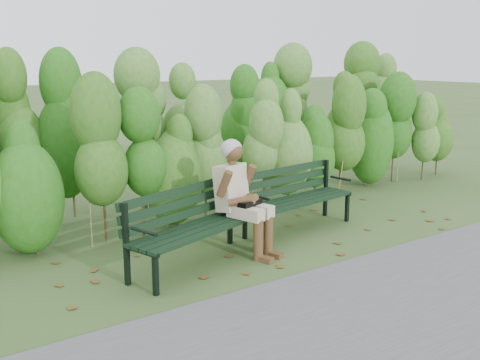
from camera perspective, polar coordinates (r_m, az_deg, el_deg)
ground at (r=6.69m, az=1.72°, el=-6.82°), size 80.00×80.00×0.00m
footpath at (r=5.22m, az=16.61°, el=-13.07°), size 60.00×2.50×0.01m
hedge_band at (r=7.94m, az=-6.26°, el=5.52°), size 11.04×1.67×2.42m
leaf_litter at (r=6.64m, az=1.71°, el=-6.95°), size 5.04×2.22×0.01m
bench_left at (r=6.02m, az=-5.03°, el=-4.14°), size 1.76×1.01×0.84m
bench_right at (r=7.31m, az=5.52°, el=-1.34°), size 1.66×0.72×0.80m
seated_woman at (r=6.32m, az=0.05°, el=-1.12°), size 0.58×0.83×1.30m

